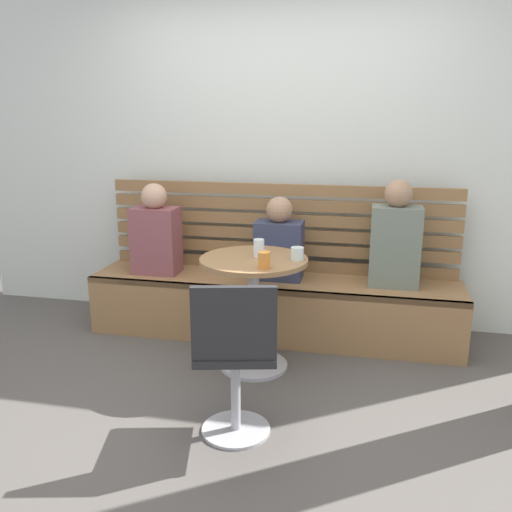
# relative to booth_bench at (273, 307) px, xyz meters

# --- Properties ---
(ground) EXTENTS (8.00, 8.00, 0.00)m
(ground) POSITION_rel_booth_bench_xyz_m (0.00, -1.20, -0.22)
(ground) COLOR #514C47
(back_wall) EXTENTS (5.20, 0.10, 2.90)m
(back_wall) POSITION_rel_booth_bench_xyz_m (0.00, 0.44, 1.23)
(back_wall) COLOR silver
(back_wall) RESTS_ON ground
(booth_bench) EXTENTS (2.70, 0.52, 0.44)m
(booth_bench) POSITION_rel_booth_bench_xyz_m (0.00, 0.00, 0.00)
(booth_bench) COLOR olive
(booth_bench) RESTS_ON ground
(booth_backrest) EXTENTS (2.65, 0.04, 0.67)m
(booth_backrest) POSITION_rel_booth_bench_xyz_m (0.00, 0.24, 0.56)
(booth_backrest) COLOR olive
(booth_backrest) RESTS_ON booth_bench
(cafe_table) EXTENTS (0.68, 0.68, 0.74)m
(cafe_table) POSITION_rel_booth_bench_xyz_m (-0.02, -0.55, 0.30)
(cafe_table) COLOR #ADADB2
(cafe_table) RESTS_ON ground
(white_chair) EXTENTS (0.48, 0.48, 0.85)m
(white_chair) POSITION_rel_booth_bench_xyz_m (0.06, -1.36, 0.24)
(white_chair) COLOR #ADADB2
(white_chair) RESTS_ON ground
(person_adult) EXTENTS (0.34, 0.22, 0.74)m
(person_adult) POSITION_rel_booth_bench_xyz_m (0.85, 0.03, 0.55)
(person_adult) COLOR slate
(person_adult) RESTS_ON booth_bench
(person_child_left) EXTENTS (0.34, 0.22, 0.60)m
(person_child_left) POSITION_rel_booth_bench_xyz_m (0.04, 0.02, 0.48)
(person_child_left) COLOR #333851
(person_child_left) RESTS_ON booth_bench
(person_child_middle) EXTENTS (0.34, 0.22, 0.68)m
(person_child_middle) POSITION_rel_booth_bench_xyz_m (-0.89, -0.02, 0.52)
(person_child_middle) COLOR brown
(person_child_middle) RESTS_ON booth_bench
(cup_water_clear) EXTENTS (0.07, 0.07, 0.11)m
(cup_water_clear) POSITION_rel_booth_bench_xyz_m (-0.00, -0.50, 0.57)
(cup_water_clear) COLOR white
(cup_water_clear) RESTS_ON cafe_table
(cup_glass_short) EXTENTS (0.08, 0.08, 0.08)m
(cup_glass_short) POSITION_rel_booth_bench_xyz_m (0.25, -0.54, 0.56)
(cup_glass_short) COLOR silver
(cup_glass_short) RESTS_ON cafe_table
(cup_tumbler_orange) EXTENTS (0.07, 0.07, 0.10)m
(cup_tumbler_orange) POSITION_rel_booth_bench_xyz_m (0.09, -0.77, 0.57)
(cup_tumbler_orange) COLOR orange
(cup_tumbler_orange) RESTS_ON cafe_table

